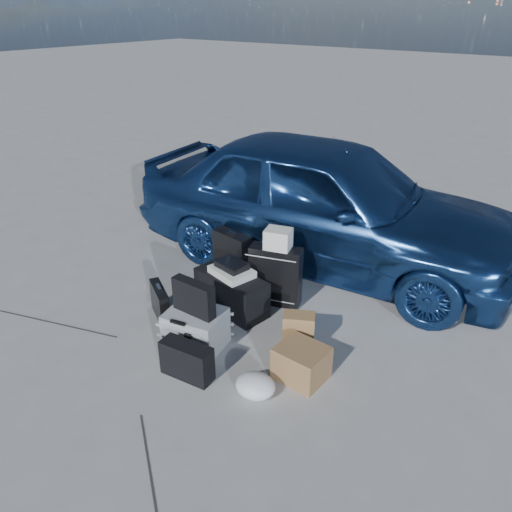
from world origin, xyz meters
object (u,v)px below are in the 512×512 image
at_px(briefcase, 160,303).
at_px(duffel_bag, 231,292).
at_px(suitcase_right, 276,275).
at_px(suitcase_left, 233,258).
at_px(green_bottle, 164,351).
at_px(pelican_case, 196,329).
at_px(cardboard_box, 301,363).
at_px(car, 324,201).

relative_size(briefcase, duffel_bag, 0.56).
bearing_deg(suitcase_right, briefcase, -147.12).
bearing_deg(briefcase, suitcase_left, 113.07).
relative_size(suitcase_left, duffel_bag, 0.77).
bearing_deg(duffel_bag, suitcase_right, 61.97).
bearing_deg(briefcase, duffel_bag, 79.58).
relative_size(suitcase_right, green_bottle, 2.31).
height_order(pelican_case, cardboard_box, pelican_case).
xyz_separation_m(pelican_case, green_bottle, (-0.04, -0.34, -0.04)).
bearing_deg(suitcase_left, duffel_bag, -44.63).
relative_size(pelican_case, briefcase, 1.13).
bearing_deg(green_bottle, duffel_bag, 95.31).
height_order(briefcase, suitcase_right, suitcase_right).
distance_m(suitcase_right, green_bottle, 1.37).
height_order(car, suitcase_right, car).
height_order(suitcase_right, green_bottle, suitcase_right).
distance_m(car, briefcase, 2.13).
xyz_separation_m(suitcase_right, duffel_bag, (-0.27, -0.36, -0.12)).
bearing_deg(pelican_case, green_bottle, -108.67).
distance_m(briefcase, suitcase_right, 1.14).
height_order(car, cardboard_box, car).
xyz_separation_m(pelican_case, cardboard_box, (0.96, 0.20, -0.03)).
bearing_deg(suitcase_left, pelican_case, -59.33).
xyz_separation_m(car, pelican_case, (-0.03, -2.08, -0.56)).
height_order(suitcase_left, suitcase_right, suitcase_right).
distance_m(suitcase_right, cardboard_box, 1.16).
bearing_deg(duffel_bag, green_bottle, -76.42).
xyz_separation_m(briefcase, duffel_bag, (0.44, 0.52, 0.02)).
bearing_deg(pelican_case, suitcase_left, 100.97).
relative_size(suitcase_left, cardboard_box, 1.52).
distance_m(pelican_case, duffel_bag, 0.65).
distance_m(suitcase_left, suitcase_right, 0.60).
bearing_deg(car, suitcase_left, 147.34).
bearing_deg(green_bottle, cardboard_box, 28.48).
xyz_separation_m(pelican_case, briefcase, (-0.57, 0.12, -0.01)).
bearing_deg(pelican_case, cardboard_box, -0.85).
bearing_deg(duffel_bag, pelican_case, -70.35).
bearing_deg(briefcase, green_bottle, -10.89).
distance_m(briefcase, duffel_bag, 0.69).
bearing_deg(car, pelican_case, 172.25).
height_order(car, duffel_bag, car).
bearing_deg(green_bottle, suitcase_right, 82.59).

